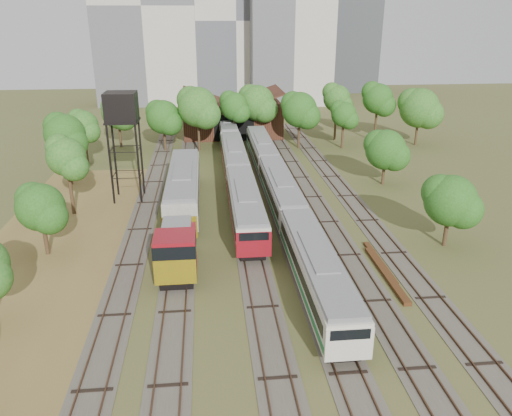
{
  "coord_description": "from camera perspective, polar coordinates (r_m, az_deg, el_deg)",
  "views": [
    {
      "loc": [
        -5.44,
        -26.2,
        18.67
      ],
      "look_at": [
        -1.19,
        15.84,
        2.5
      ],
      "focal_mm": 35.0,
      "sensor_mm": 36.0,
      "label": 1
    }
  ],
  "objects": [
    {
      "name": "tree_band_right",
      "position": [
        58.44,
        15.14,
        6.08
      ],
      "size": [
        4.98,
        39.11,
        7.02
      ],
      "color": "#382616",
      "rests_on": "ground"
    },
    {
      "name": "dry_grass_patch",
      "position": [
        40.93,
        -23.15,
        -8.02
      ],
      "size": [
        14.0,
        60.0,
        0.04
      ],
      "primitive_type": "cube",
      "color": "brown",
      "rests_on": "ground"
    },
    {
      "name": "tree_band_far",
      "position": [
        77.2,
        1.98,
        11.45
      ],
      "size": [
        51.09,
        11.27,
        9.38
      ],
      "color": "#382616",
      "rests_on": "ground"
    },
    {
      "name": "tower_left",
      "position": [
        121.87,
        -12.58,
        21.58
      ],
      "size": [
        22.0,
        16.0,
        42.0
      ],
      "primitive_type": "cube",
      "color": "beige",
      "rests_on": "ground"
    },
    {
      "name": "tree_band_left",
      "position": [
        48.82,
        -23.17,
        3.04
      ],
      "size": [
        7.19,
        54.06,
        8.4
      ],
      "color": "#382616",
      "rests_on": "ground"
    },
    {
      "name": "water_tower",
      "position": [
        54.27,
        -15.12,
        10.77
      ],
      "size": [
        3.34,
        3.34,
        11.56
      ],
      "color": "black",
      "rests_on": "ground"
    },
    {
      "name": "tracks",
      "position": [
        54.69,
        -0.42,
        1.03
      ],
      "size": [
        24.6,
        80.0,
        0.19
      ],
      "color": "#4C473D",
      "rests_on": "ground"
    },
    {
      "name": "railcar_green_set",
      "position": [
        51.71,
        2.82,
        1.86
      ],
      "size": [
        2.74,
        52.08,
        3.39
      ],
      "color": "black",
      "rests_on": "ground"
    },
    {
      "name": "ground",
      "position": [
        32.63,
        5.03,
        -14.06
      ],
      "size": [
        240.0,
        240.0,
        0.0
      ],
      "primitive_type": "plane",
      "color": "#475123",
      "rests_on": "ground"
    },
    {
      "name": "railcar_red_set",
      "position": [
        55.58,
        -1.96,
        3.32
      ],
      "size": [
        2.84,
        34.58,
        3.51
      ],
      "color": "black",
      "rests_on": "ground"
    },
    {
      "name": "tower_centre",
      "position": [
        126.42,
        -2.56,
        20.62
      ],
      "size": [
        20.0,
        18.0,
        36.0
      ],
      "primitive_type": "cube",
      "color": "beige",
      "rests_on": "ground"
    },
    {
      "name": "old_grey_coach",
      "position": [
        52.58,
        -8.27,
        2.42
      ],
      "size": [
        3.2,
        18.0,
        3.96
      ],
      "color": "black",
      "rests_on": "ground"
    },
    {
      "name": "shunter_locomotive",
      "position": [
        38.77,
        -9.02,
        -4.87
      ],
      "size": [
        3.06,
        8.12,
        4.01
      ],
      "color": "black",
      "rests_on": "ground"
    },
    {
      "name": "tower_far_right",
      "position": [
        141.87,
        10.96,
        18.7
      ],
      "size": [
        12.0,
        12.0,
        28.0
      ],
      "primitive_type": "cube",
      "color": "#3A3E41",
      "rests_on": "ground"
    },
    {
      "name": "maintenance_shed",
      "position": [
        85.76,
        -2.75,
        10.33
      ],
      "size": [
        16.45,
        11.55,
        7.58
      ],
      "color": "#371A14",
      "rests_on": "ground"
    },
    {
      "name": "railcar_rear",
      "position": [
        81.95,
        -3.28,
        9.01
      ],
      "size": [
        2.72,
        16.08,
        3.35
      ],
      "color": "black",
      "rests_on": "ground"
    },
    {
      "name": "rail_pile_far",
      "position": [
        41.9,
        13.95,
        -6.01
      ],
      "size": [
        0.46,
        7.3,
        0.24
      ],
      "primitive_type": "cube",
      "color": "#523017",
      "rests_on": "ground"
    },
    {
      "name": "rail_pile_near",
      "position": [
        40.13,
        14.63,
        -7.29
      ],
      "size": [
        0.59,
        8.88,
        0.3
      ],
      "primitive_type": "cube",
      "color": "#523017",
      "rests_on": "ground"
    }
  ]
}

